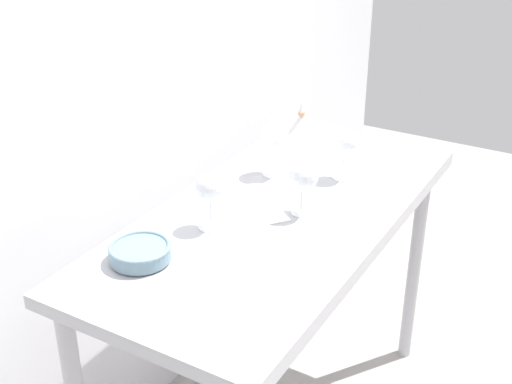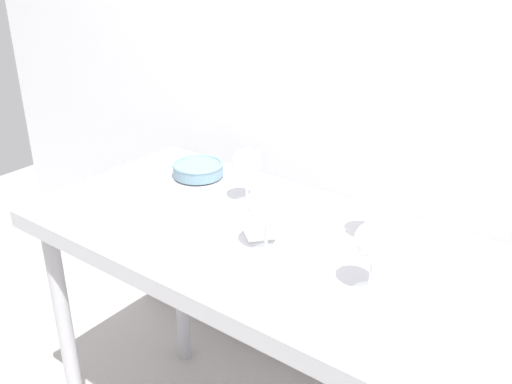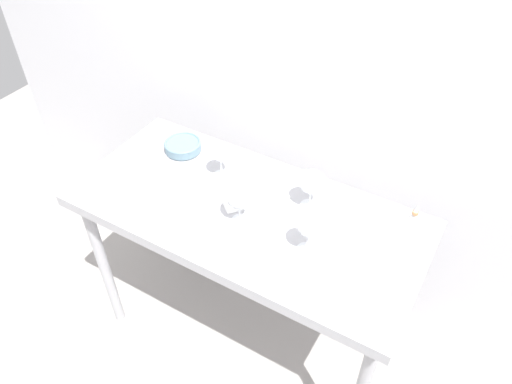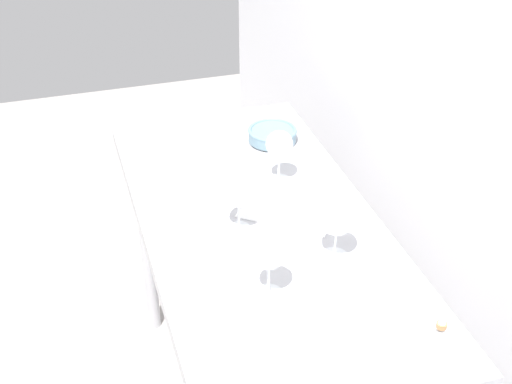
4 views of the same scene
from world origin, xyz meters
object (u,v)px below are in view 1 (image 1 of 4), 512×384
at_px(tasting_sheet_upper, 248,205).
at_px(decanter_funnel, 301,124).
at_px(wine_glass_near_right, 345,143).
at_px(tasting_sheet_lower, 321,156).
at_px(wine_glass_far_left, 210,188).
at_px(tasting_bowl, 140,252).
at_px(wine_glass_near_center, 302,175).
at_px(wine_glass_far_right, 273,140).

distance_m(tasting_sheet_upper, decanter_funnel, 0.63).
relative_size(wine_glass_near_right, decanter_funnel, 1.50).
xyz_separation_m(tasting_sheet_upper, tasting_sheet_lower, (0.45, -0.03, 0.00)).
height_order(wine_glass_far_left, tasting_bowl, wine_glass_far_left).
xyz_separation_m(tasting_sheet_lower, tasting_bowl, (-0.86, 0.11, 0.03)).
relative_size(tasting_bowl, decanter_funnel, 1.42).
bearing_deg(wine_glass_near_right, wine_glass_near_center, 178.58).
bearing_deg(wine_glass_near_center, decanter_funnel, 27.03).
bearing_deg(tasting_sheet_lower, decanter_funnel, 31.80).
xyz_separation_m(wine_glass_near_center, decanter_funnel, (0.58, 0.29, -0.09)).
relative_size(wine_glass_far_right, decanter_funnel, 1.53).
distance_m(wine_glass_near_center, decanter_funnel, 0.65).
bearing_deg(wine_glass_far_left, tasting_sheet_upper, -8.34).
relative_size(wine_glass_near_center, decanter_funnel, 1.54).
bearing_deg(wine_glass_near_center, wine_glass_far_left, 137.77).
relative_size(wine_glass_near_right, tasting_sheet_upper, 0.65).
height_order(wine_glass_near_right, tasting_sheet_upper, wine_glass_near_right).
bearing_deg(tasting_sheet_upper, wine_glass_near_center, -37.39).
height_order(wine_glass_near_center, tasting_sheet_lower, wine_glass_near_center).
relative_size(wine_glass_far_left, tasting_sheet_upper, 0.64).
xyz_separation_m(wine_glass_near_right, tasting_sheet_lower, (0.12, 0.14, -0.12)).
bearing_deg(decanter_funnel, wine_glass_far_left, -171.95).
relative_size(wine_glass_near_right, tasting_bowl, 1.06).
distance_m(wine_glass_near_center, tasting_sheet_lower, 0.45).
relative_size(wine_glass_near_center, tasting_bowl, 1.08).
xyz_separation_m(wine_glass_far_right, wine_glass_near_right, (0.09, -0.21, 0.00)).
distance_m(wine_glass_far_right, wine_glass_near_right, 0.23).
bearing_deg(decanter_funnel, wine_glass_far_right, -166.66).
height_order(wine_glass_near_center, decanter_funnel, wine_glass_near_center).
distance_m(wine_glass_far_right, tasting_bowl, 0.65).
bearing_deg(wine_glass_far_left, wine_glass_near_center, -42.23).
relative_size(wine_glass_near_center, wine_glass_far_left, 1.04).
bearing_deg(tasting_bowl, wine_glass_near_center, -28.60).
distance_m(tasting_sheet_lower, decanter_funnel, 0.24).
distance_m(tasting_sheet_upper, tasting_bowl, 0.42).
bearing_deg(wine_glass_far_left, decanter_funnel, 8.05).
relative_size(tasting_sheet_upper, tasting_bowl, 1.62).
relative_size(wine_glass_far_left, decanter_funnel, 1.48).
distance_m(wine_glass_far_left, tasting_sheet_lower, 0.63).
height_order(wine_glass_near_right, tasting_bowl, wine_glass_near_right).
bearing_deg(tasting_sheet_lower, wine_glass_near_center, -175.68).
height_order(tasting_sheet_lower, decanter_funnel, decanter_funnel).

